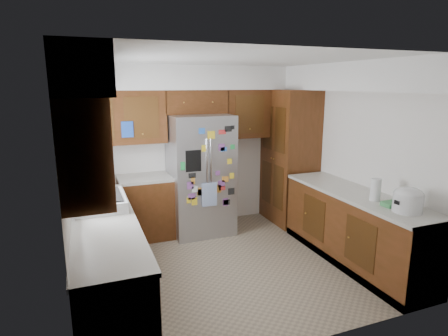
{
  "coord_description": "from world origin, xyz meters",
  "views": [
    {
      "loc": [
        -1.65,
        -4.03,
        2.23
      ],
      "look_at": [
        0.05,
        0.35,
        1.18
      ],
      "focal_mm": 30.0,
      "sensor_mm": 36.0,
      "label": 1
    }
  ],
  "objects_px": {
    "rice_cooker": "(408,199)",
    "paper_towel": "(376,190)",
    "fridge": "(201,175)",
    "pantry": "(289,157)"
  },
  "relations": [
    {
      "from": "rice_cooker",
      "to": "pantry",
      "type": "bearing_deg",
      "value": 89.99
    },
    {
      "from": "rice_cooker",
      "to": "paper_towel",
      "type": "bearing_deg",
      "value": 94.03
    },
    {
      "from": "pantry",
      "to": "paper_towel",
      "type": "bearing_deg",
      "value": -90.91
    },
    {
      "from": "pantry",
      "to": "rice_cooker",
      "type": "distance_m",
      "value": 2.39
    },
    {
      "from": "fridge",
      "to": "pantry",
      "type": "bearing_deg",
      "value": -2.05
    },
    {
      "from": "rice_cooker",
      "to": "paper_towel",
      "type": "xyz_separation_m",
      "value": [
        -0.03,
        0.43,
        -0.01
      ]
    },
    {
      "from": "fridge",
      "to": "paper_towel",
      "type": "xyz_separation_m",
      "value": [
        1.47,
        -2.01,
        0.15
      ]
    },
    {
      "from": "rice_cooker",
      "to": "paper_towel",
      "type": "relative_size",
      "value": 1.19
    },
    {
      "from": "pantry",
      "to": "fridge",
      "type": "xyz_separation_m",
      "value": [
        -1.5,
        0.05,
        -0.17
      ]
    },
    {
      "from": "pantry",
      "to": "paper_towel",
      "type": "xyz_separation_m",
      "value": [
        -0.03,
        -1.95,
        -0.03
      ]
    }
  ]
}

